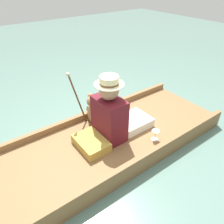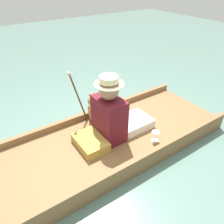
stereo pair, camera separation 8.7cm
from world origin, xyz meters
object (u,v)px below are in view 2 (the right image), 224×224
wine_glass (155,134)px  seated_person (115,115)px  teddy_bear (94,109)px  walking_cane (77,94)px

wine_glass → seated_person: bearing=-138.8°
teddy_bear → walking_cane: bearing=-110.1°
teddy_bear → wine_glass: (0.74, 0.38, -0.09)m
seated_person → wine_glass: seated_person is taller
wine_glass → walking_cane: walking_cane is taller
wine_glass → walking_cane: size_ratio=0.18×
seated_person → wine_glass: 0.53m
teddy_bear → wine_glass: bearing=27.5°
seated_person → walking_cane: (-0.44, -0.25, 0.15)m
seated_person → wine_glass: size_ratio=5.95×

